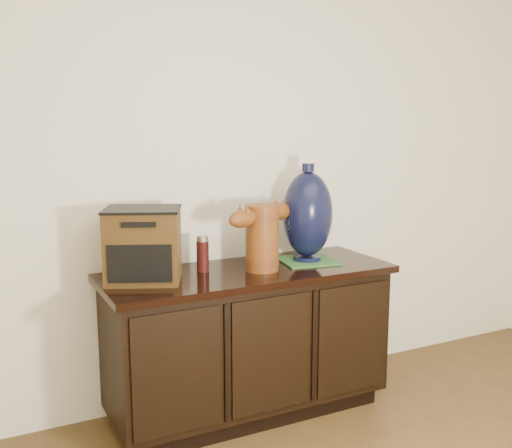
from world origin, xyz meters
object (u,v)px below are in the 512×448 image
sideboard (248,340)px  terracotta_vessel (262,234)px  lamp_base (307,215)px  tv_radio (143,245)px  spray_can (203,254)px

sideboard → terracotta_vessel: terracotta_vessel is taller
terracotta_vessel → lamp_base: (0.30, 0.06, 0.07)m
lamp_base → terracotta_vessel: bearing=-168.4°
tv_radio → spray_can: (0.31, 0.04, -0.08)m
sideboard → terracotta_vessel: size_ratio=3.22×
spray_can → sideboard: bearing=-18.9°
terracotta_vessel → spray_can: terracotta_vessel is taller
spray_can → tv_radio: bearing=-172.3°
sideboard → lamp_base: lamp_base is taller
tv_radio → lamp_base: lamp_base is taller
tv_radio → spray_can: bearing=31.2°
lamp_base → spray_can: 0.59m
tv_radio → lamp_base: 0.88m
sideboard → lamp_base: bearing=3.5°
terracotta_vessel → tv_radio: size_ratio=1.08×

